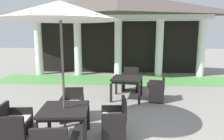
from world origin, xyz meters
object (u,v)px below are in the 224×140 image
object	(u,v)px
patio_chair_near_foreground_north	(130,80)
patio_chair_mid_left_west	(14,123)
patio_umbrella_mid_left	(60,12)
patio_chair_mid_left_east	(115,120)
patio_chair_near_foreground_east	(157,89)
patio_table_mid_left	(65,112)
patio_table_near_foreground	(127,80)
terracotta_urn	(150,84)
patio_chair_mid_left_north	(72,105)

from	to	relation	value
patio_chair_near_foreground_north	patio_chair_mid_left_west	size ratio (longest dim) A/B	1.15
patio_umbrella_mid_left	patio_chair_mid_left_east	world-z (taller)	patio_umbrella_mid_left
patio_chair_near_foreground_east	patio_chair_mid_left_east	distance (m)	2.91
patio_table_mid_left	patio_umbrella_mid_left	xyz separation A→B (m)	(0.00, 0.00, 2.02)
patio_table_near_foreground	patio_table_mid_left	bearing A→B (deg)	-114.98
patio_chair_near_foreground_east	patio_umbrella_mid_left	bearing A→B (deg)	147.64
patio_table_near_foreground	terracotta_urn	bearing A→B (deg)	58.66
patio_chair_mid_left_north	patio_chair_near_foreground_east	bearing A→B (deg)	-151.81
patio_table_near_foreground	terracotta_urn	size ratio (longest dim) A/B	3.11
patio_table_near_foreground	patio_umbrella_mid_left	xyz separation A→B (m)	(-1.33, -2.86, 1.97)
patio_table_mid_left	patio_umbrella_mid_left	world-z (taller)	patio_umbrella_mid_left
patio_umbrella_mid_left	patio_chair_mid_left_west	xyz separation A→B (m)	(-1.04, -0.11, -2.24)
patio_chair_mid_left_west	patio_chair_mid_left_north	bearing A→B (deg)	135.07
patio_chair_mid_left_east	patio_chair_near_foreground_east	bearing A→B (deg)	-32.58
patio_table_mid_left	patio_chair_near_foreground_north	bearing A→B (deg)	69.04
patio_table_mid_left	patio_chair_mid_left_west	bearing A→B (deg)	-174.03
patio_table_mid_left	patio_chair_mid_left_west	xyz separation A→B (m)	(-1.04, -0.11, -0.23)
patio_umbrella_mid_left	patio_table_mid_left	bearing A→B (deg)	180.00
patio_chair_near_foreground_north	terracotta_urn	size ratio (longest dim) A/B	2.54
patio_chair_near_foreground_north	terracotta_urn	distance (m)	1.06
patio_chair_mid_left_north	patio_chair_mid_left_east	size ratio (longest dim) A/B	0.91
patio_table_near_foreground	patio_chair_mid_left_east	bearing A→B (deg)	-96.00
patio_umbrella_mid_left	patio_chair_near_foreground_north	bearing A→B (deg)	69.04
patio_chair_mid_left_north	terracotta_urn	world-z (taller)	patio_chair_mid_left_north
patio_table_mid_left	patio_chair_mid_left_west	size ratio (longest dim) A/B	1.34
patio_chair_near_foreground_north	patio_umbrella_mid_left	distance (m)	4.70
patio_chair_near_foreground_east	terracotta_urn	xyz separation A→B (m)	(-0.03, 1.76, -0.26)
patio_chair_near_foreground_east	patio_chair_mid_left_east	xyz separation A→B (m)	(-1.30, -2.60, 0.01)
patio_chair_mid_left_east	patio_table_mid_left	bearing A→B (deg)	90.00
patio_table_near_foreground	patio_chair_near_foreground_north	xyz separation A→B (m)	(0.15, 1.02, -0.23)
patio_umbrella_mid_left	terracotta_urn	world-z (taller)	patio_umbrella_mid_left
patio_chair_near_foreground_north	patio_table_mid_left	xyz separation A→B (m)	(-1.49, -3.88, 0.19)
patio_table_mid_left	patio_chair_mid_left_north	world-z (taller)	patio_chair_mid_left_north
patio_chair_near_foreground_east	patio_chair_mid_left_west	size ratio (longest dim) A/B	1.08
patio_table_mid_left	patio_chair_mid_left_north	xyz separation A→B (m)	(-0.11, 1.04, -0.23)
patio_chair_mid_left_east	terracotta_urn	xyz separation A→B (m)	(1.27, 4.37, -0.27)
patio_chair_mid_left_west	terracotta_urn	size ratio (longest dim) A/B	2.20
patio_umbrella_mid_left	patio_chair_near_foreground_east	bearing A→B (deg)	49.11
patio_chair_mid_left_north	patio_chair_mid_left_west	xyz separation A→B (m)	(-0.93, -1.15, 0.01)
patio_umbrella_mid_left	patio_chair_mid_left_north	world-z (taller)	patio_umbrella_mid_left
patio_chair_near_foreground_north	patio_chair_near_foreground_east	xyz separation A→B (m)	(0.86, -1.17, -0.02)
patio_table_mid_left	patio_chair_mid_left_east	distance (m)	1.07
patio_table_near_foreground	patio_umbrella_mid_left	distance (m)	3.72
patio_chair_near_foreground_north	patio_chair_mid_left_north	xyz separation A→B (m)	(-1.59, -2.84, -0.04)
patio_chair_near_foreground_east	patio_chair_mid_left_east	bearing A→B (deg)	161.92
patio_table_mid_left	patio_chair_mid_left_west	world-z (taller)	patio_chair_mid_left_west
patio_table_mid_left	patio_chair_mid_left_north	size ratio (longest dim) A/B	1.32
patio_chair_near_foreground_east	terracotta_urn	distance (m)	1.78
patio_table_near_foreground	patio_table_mid_left	xyz separation A→B (m)	(-1.33, -2.86, -0.04)
patio_table_mid_left	patio_table_near_foreground	bearing A→B (deg)	65.02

